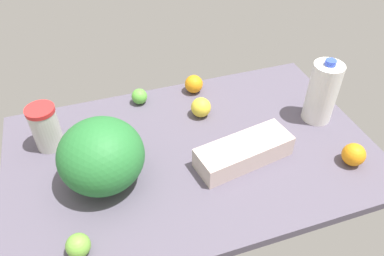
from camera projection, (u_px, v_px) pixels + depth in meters
countertop at (192, 154)px, 124.95cm from camera, size 120.00×76.00×3.00cm
tumbler_cup at (46, 127)px, 120.73cm from camera, size 9.22×9.22×15.74cm
egg_carton at (244, 152)px, 118.45cm from camera, size 32.78×16.36×7.18cm
watermelon at (101, 156)px, 107.23cm from camera, size 25.00×25.00×21.43cm
milk_jug at (322, 92)px, 129.45cm from camera, size 10.30×10.30×24.07cm
lime_beside_bowl at (139, 96)px, 141.59cm from camera, size 5.92×5.92×5.92cm
lemon_near_front at (201, 107)px, 135.50cm from camera, size 7.26×7.26×7.26cm
orange_by_jug at (194, 84)px, 146.68cm from camera, size 7.12×7.12×7.12cm
orange_loose at (354, 155)px, 117.47cm from camera, size 7.30×7.30×7.30cm
lime_far_back at (78, 246)px, 94.07cm from camera, size 6.33×6.33×6.33cm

